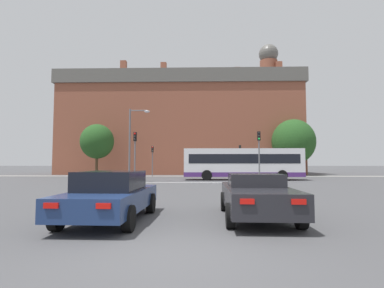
% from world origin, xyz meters
% --- Properties ---
extents(ground_plane, '(400.00, 400.00, 0.00)m').
position_xyz_m(ground_plane, '(0.00, 0.00, 0.00)').
color(ground_plane, '#474749').
extents(stop_line_strip, '(8.37, 0.30, 0.01)m').
position_xyz_m(stop_line_strip, '(0.00, 20.30, 0.00)').
color(stop_line_strip, silver).
rests_on(stop_line_strip, ground_plane).
extents(far_pavement, '(69.30, 2.50, 0.01)m').
position_xyz_m(far_pavement, '(0.00, 33.29, 0.01)').
color(far_pavement, gray).
rests_on(far_pavement, ground_plane).
extents(brick_civic_building, '(37.05, 12.99, 21.28)m').
position_xyz_m(brick_civic_building, '(-2.41, 43.24, 7.86)').
color(brick_civic_building, brown).
rests_on(brick_civic_building, ground_plane).
extents(car_saloon_left, '(2.08, 4.55, 1.41)m').
position_xyz_m(car_saloon_left, '(-2.02, 3.17, 0.72)').
color(car_saloon_left, navy).
rests_on(car_saloon_left, ground_plane).
extents(car_roadster_right, '(2.06, 4.65, 1.31)m').
position_xyz_m(car_roadster_right, '(2.20, 3.64, 0.68)').
color(car_roadster_right, '#232328').
rests_on(car_roadster_right, ground_plane).
extents(bus_crossing_lead, '(11.56, 2.68, 3.08)m').
position_xyz_m(bus_crossing_lead, '(4.76, 24.48, 1.65)').
color(bus_crossing_lead, silver).
rests_on(bus_crossing_lead, ground_plane).
extents(traffic_light_near_left, '(0.26, 0.31, 4.39)m').
position_xyz_m(traffic_light_near_left, '(-5.19, 20.70, 2.94)').
color(traffic_light_near_left, slate).
rests_on(traffic_light_near_left, ground_plane).
extents(traffic_light_far_left, '(0.26, 0.31, 3.86)m').
position_xyz_m(traffic_light_far_left, '(-5.52, 32.50, 2.61)').
color(traffic_light_far_left, slate).
rests_on(traffic_light_far_left, ground_plane).
extents(traffic_light_far_right, '(0.26, 0.31, 3.93)m').
position_xyz_m(traffic_light_far_right, '(5.58, 32.29, 2.66)').
color(traffic_light_far_right, slate).
rests_on(traffic_light_far_right, ground_plane).
extents(traffic_light_near_right, '(0.26, 0.31, 4.44)m').
position_xyz_m(traffic_light_near_right, '(5.72, 20.89, 2.97)').
color(traffic_light_near_right, slate).
rests_on(traffic_light_near_right, ground_plane).
extents(street_lamp_junction, '(1.90, 0.36, 6.68)m').
position_xyz_m(street_lamp_junction, '(-5.61, 21.87, 4.10)').
color(street_lamp_junction, slate).
rests_on(street_lamp_junction, ground_plane).
extents(pedestrian_waiting, '(0.43, 0.27, 1.83)m').
position_xyz_m(pedestrian_waiting, '(6.61, 34.13, 1.08)').
color(pedestrian_waiting, black).
rests_on(pedestrian_waiting, ground_plane).
extents(pedestrian_walking_east, '(0.45, 0.42, 1.76)m').
position_xyz_m(pedestrian_walking_east, '(4.71, 33.54, 1.04)').
color(pedestrian_walking_east, brown).
rests_on(pedestrian_walking_east, ground_plane).
extents(pedestrian_walking_west, '(0.30, 0.44, 1.79)m').
position_xyz_m(pedestrian_walking_west, '(5.94, 32.68, 1.06)').
color(pedestrian_walking_west, '#333851').
rests_on(pedestrian_walking_west, ground_plane).
extents(tree_by_building, '(3.69, 3.69, 5.66)m').
position_xyz_m(tree_by_building, '(13.65, 35.64, 3.71)').
color(tree_by_building, '#4C3823').
rests_on(tree_by_building, ground_plane).
extents(tree_kerbside, '(5.86, 5.86, 7.71)m').
position_xyz_m(tree_kerbside, '(13.39, 35.91, 4.63)').
color(tree_kerbside, '#4C3823').
rests_on(tree_kerbside, ground_plane).
extents(tree_distant, '(4.32, 4.32, 6.79)m').
position_xyz_m(tree_distant, '(-12.93, 33.28, 4.50)').
color(tree_distant, '#4C3823').
rests_on(tree_distant, ground_plane).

